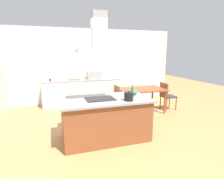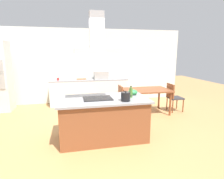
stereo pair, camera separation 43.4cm
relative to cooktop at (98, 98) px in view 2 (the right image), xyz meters
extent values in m
plane|color=tan|center=(0.11, 1.50, -0.91)|extent=(16.00, 16.00, 0.00)
cube|color=silver|center=(0.11, 3.25, 0.44)|extent=(7.20, 0.10, 2.70)
cube|color=brown|center=(0.11, 0.00, -0.48)|extent=(1.80, 0.93, 0.86)
cube|color=gray|center=(0.11, 0.00, -0.03)|extent=(1.90, 1.03, 0.04)
cube|color=black|center=(0.00, 0.00, 0.00)|extent=(0.60, 0.44, 0.01)
cylinder|color=black|center=(0.52, -0.30, 0.08)|extent=(0.19, 0.19, 0.18)
sphere|color=black|center=(0.52, -0.30, 0.19)|extent=(0.03, 0.03, 0.03)
cone|color=black|center=(0.63, -0.30, 0.09)|extent=(0.06, 0.03, 0.04)
cylinder|color=#47722D|center=(0.71, -0.05, 0.09)|extent=(0.07, 0.07, 0.20)
cylinder|color=#47722D|center=(0.71, -0.05, 0.22)|extent=(0.03, 0.03, 0.04)
cylinder|color=black|center=(0.71, -0.05, 0.24)|extent=(0.04, 0.04, 0.01)
ellipsoid|color=#33934C|center=(0.84, 0.20, 0.05)|extent=(0.22, 0.22, 0.12)
cube|color=silver|center=(0.09, 2.88, -0.48)|extent=(2.74, 0.62, 0.86)
cube|color=gray|center=(0.09, 2.88, -0.03)|extent=(2.74, 0.62, 0.04)
cube|color=#B2AFAA|center=(0.52, 2.88, 0.13)|extent=(0.50, 0.38, 0.28)
cylinder|color=red|center=(-0.99, 2.83, 0.04)|extent=(0.08, 0.08, 0.09)
cube|color=#995B33|center=(-0.19, 2.93, 0.00)|extent=(0.34, 0.24, 0.02)
cube|color=brown|center=(1.68, 1.41, -0.18)|extent=(1.40, 0.90, 0.04)
cylinder|color=brown|center=(1.06, 1.04, -0.55)|extent=(0.06, 0.06, 0.71)
cylinder|color=brown|center=(2.30, 1.04, -0.55)|extent=(0.06, 0.06, 0.71)
cylinder|color=brown|center=(1.06, 1.78, -0.55)|extent=(0.06, 0.06, 0.71)
cylinder|color=brown|center=(2.30, 1.78, -0.55)|extent=(0.06, 0.06, 0.71)
cube|color=#333338|center=(0.68, 1.41, -0.48)|extent=(0.42, 0.42, 0.04)
cube|color=brown|center=(0.87, 1.41, -0.24)|extent=(0.04, 0.42, 0.44)
cylinder|color=brown|center=(0.50, 1.23, -0.70)|extent=(0.04, 0.04, 0.41)
cylinder|color=brown|center=(0.50, 1.59, -0.70)|extent=(0.04, 0.04, 0.41)
cylinder|color=brown|center=(0.86, 1.23, -0.70)|extent=(0.04, 0.04, 0.41)
cylinder|color=brown|center=(0.86, 1.59, -0.70)|extent=(0.04, 0.04, 0.41)
cube|color=#333338|center=(2.68, 1.41, -0.48)|extent=(0.42, 0.42, 0.04)
cube|color=brown|center=(2.49, 1.41, -0.24)|extent=(0.04, 0.42, 0.44)
cylinder|color=brown|center=(2.86, 1.59, -0.70)|extent=(0.04, 0.04, 0.41)
cylinder|color=brown|center=(2.86, 1.23, -0.70)|extent=(0.04, 0.04, 0.41)
cylinder|color=brown|center=(2.50, 1.59, -0.70)|extent=(0.04, 0.04, 0.41)
cylinder|color=brown|center=(2.50, 1.23, -0.70)|extent=(0.04, 0.04, 0.41)
cube|color=#ADADB2|center=(0.00, 0.00, 0.98)|extent=(0.90, 0.55, 0.08)
cube|color=#ADADB2|center=(0.00, 0.00, 1.37)|extent=(0.28, 0.24, 0.70)
camera|label=1|loc=(-0.92, -3.65, 0.96)|focal=29.72mm
camera|label=2|loc=(-0.51, -3.77, 0.96)|focal=29.72mm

